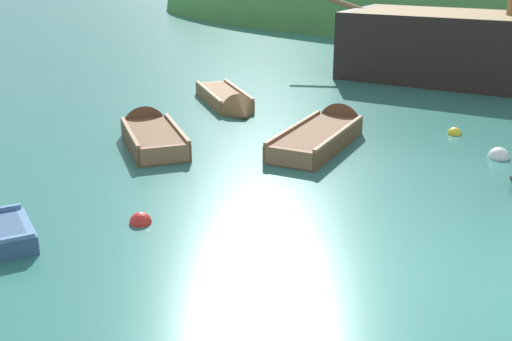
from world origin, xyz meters
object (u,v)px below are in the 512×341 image
(rowboat_far, at_px, (228,103))
(buoy_white, at_px, (498,158))
(rowboat_portside, at_px, (150,136))
(buoy_yellow, at_px, (454,134))
(rowboat_near_dock, at_px, (326,135))
(buoy_red, at_px, (141,223))

(rowboat_far, height_order, buoy_white, rowboat_far)
(rowboat_portside, distance_m, buoy_yellow, 7.01)
(rowboat_near_dock, xyz_separation_m, rowboat_far, (-3.76, 1.36, -0.03))
(rowboat_near_dock, bearing_deg, rowboat_portside, 117.76)
(rowboat_far, distance_m, rowboat_portside, 3.72)
(rowboat_near_dock, xyz_separation_m, buoy_red, (-0.21, -5.63, -0.14))
(buoy_red, bearing_deg, rowboat_portside, 131.62)
(rowboat_portside, bearing_deg, rowboat_near_dock, -107.36)
(rowboat_far, bearing_deg, buoy_yellow, 45.34)
(rowboat_far, distance_m, buoy_yellow, 6.02)
(buoy_red, bearing_deg, buoy_yellow, 72.92)
(rowboat_portside, bearing_deg, buoy_red, 168.03)
(buoy_yellow, bearing_deg, buoy_white, -42.49)
(rowboat_near_dock, bearing_deg, rowboat_far, 61.69)
(buoy_white, distance_m, buoy_red, 7.60)
(buoy_white, bearing_deg, rowboat_near_dock, -164.43)
(rowboat_far, xyz_separation_m, buoy_yellow, (5.96, 0.84, -0.11))
(rowboat_near_dock, height_order, buoy_red, rowboat_near_dock)
(rowboat_portside, relative_size, buoy_white, 7.01)
(buoy_white, bearing_deg, buoy_red, -119.45)
(buoy_white, bearing_deg, rowboat_far, 177.07)
(rowboat_portside, height_order, buoy_white, rowboat_portside)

